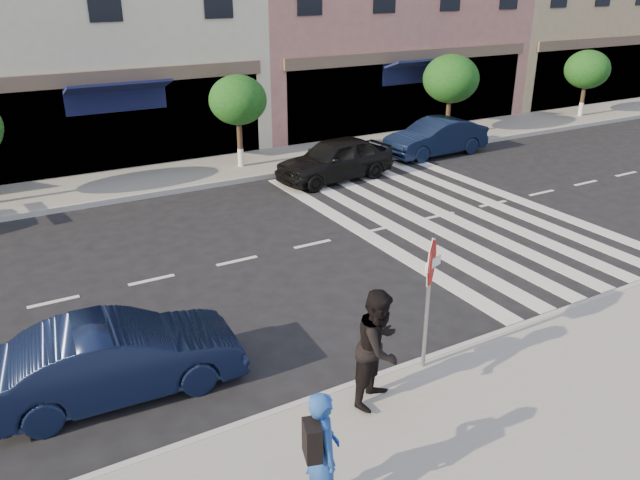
# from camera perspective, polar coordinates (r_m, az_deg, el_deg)

# --- Properties ---
(ground) EXTENTS (120.00, 120.00, 0.00)m
(ground) POSITION_cam_1_polar(r_m,az_deg,el_deg) (11.37, 0.33, -9.29)
(ground) COLOR black
(ground) RESTS_ON ground
(sidewalk_near) EXTENTS (60.00, 4.50, 0.15)m
(sidewalk_near) POSITION_cam_1_polar(r_m,az_deg,el_deg) (8.94, 13.20, -19.81)
(sidewalk_near) COLOR gray
(sidewalk_near) RESTS_ON ground
(sidewalk_far) EXTENTS (60.00, 3.00, 0.15)m
(sidewalk_far) POSITION_cam_1_polar(r_m,az_deg,el_deg) (20.80, -15.08, 5.36)
(sidewalk_far) COLOR gray
(sidewalk_far) RESTS_ON ground
(street_tree_c) EXTENTS (1.90, 1.90, 3.04)m
(street_tree_c) POSITION_cam_1_polar(r_m,az_deg,el_deg) (21.00, -7.52, 12.53)
(street_tree_c) COLOR #473323
(street_tree_c) RESTS_ON sidewalk_far
(street_tree_ea) EXTENTS (2.20, 2.20, 3.19)m
(street_tree_ea) POSITION_cam_1_polar(r_m,az_deg,el_deg) (25.74, 11.87, 14.21)
(street_tree_ea) COLOR #473323
(street_tree_ea) RESTS_ON sidewalk_far
(street_tree_eb) EXTENTS (2.00, 2.00, 2.94)m
(street_tree_eb) POSITION_cam_1_polar(r_m,az_deg,el_deg) (31.58, 23.24, 14.12)
(street_tree_eb) COLOR #473323
(street_tree_eb) RESTS_ON sidewalk_far
(stop_sign) EXTENTS (0.77, 0.31, 2.29)m
(stop_sign) POSITION_cam_1_polar(r_m,az_deg,el_deg) (9.77, 10.06, -3.13)
(stop_sign) COLOR gray
(stop_sign) RESTS_ON sidewalk_near
(photographer) EXTENTS (0.54, 0.68, 1.62)m
(photographer) POSITION_cam_1_polar(r_m,az_deg,el_deg) (7.66, 0.29, -18.76)
(photographer) COLOR #224A9C
(photographer) RESTS_ON sidewalk_near
(walker) EXTENTS (1.12, 1.05, 1.84)m
(walker) POSITION_cam_1_polar(r_m,az_deg,el_deg) (9.28, 5.44, -9.72)
(walker) COLOR black
(walker) RESTS_ON sidewalk_near
(car_near_mid) EXTENTS (3.90, 1.58, 1.26)m
(car_near_mid) POSITION_cam_1_polar(r_m,az_deg,el_deg) (10.28, -18.03, -10.25)
(car_near_mid) COLOR black
(car_near_mid) RESTS_ON ground
(car_far_mid) EXTENTS (4.13, 2.00, 1.36)m
(car_far_mid) POSITION_cam_1_polar(r_m,az_deg,el_deg) (20.19, 1.37, 7.42)
(car_far_mid) COLOR black
(car_far_mid) RESTS_ON ground
(car_far_right) EXTENTS (4.06, 1.54, 1.32)m
(car_far_right) POSITION_cam_1_polar(r_m,az_deg,el_deg) (23.51, 10.52, 9.21)
(car_far_right) COLOR black
(car_far_right) RESTS_ON ground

